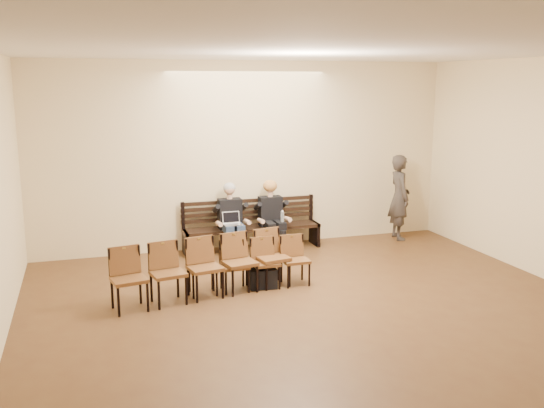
# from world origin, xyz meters

# --- Properties ---
(ground) EXTENTS (10.00, 10.00, 0.00)m
(ground) POSITION_xyz_m (0.00, 0.00, 0.00)
(ground) COLOR brown
(ground) RESTS_ON ground
(room_walls) EXTENTS (8.02, 10.01, 3.51)m
(room_walls) POSITION_xyz_m (0.00, 0.79, 2.54)
(room_walls) COLOR beige
(room_walls) RESTS_ON ground
(bench) EXTENTS (2.60, 0.90, 0.45)m
(bench) POSITION_xyz_m (-0.01, 4.65, 0.23)
(bench) COLOR black
(bench) RESTS_ON ground
(seated_man) EXTENTS (0.52, 0.73, 1.26)m
(seated_man) POSITION_xyz_m (-0.44, 4.53, 0.63)
(seated_man) COLOR black
(seated_man) RESTS_ON ground
(seated_woman) EXTENTS (0.52, 0.72, 1.22)m
(seated_woman) POSITION_xyz_m (0.34, 4.53, 0.61)
(seated_woman) COLOR black
(seated_woman) RESTS_ON ground
(laptop) EXTENTS (0.33, 0.27, 0.23)m
(laptop) POSITION_xyz_m (-0.46, 4.33, 0.57)
(laptop) COLOR silver
(laptop) RESTS_ON bench
(water_bottle) EXTENTS (0.08, 0.08, 0.22)m
(water_bottle) POSITION_xyz_m (0.48, 4.32, 0.56)
(water_bottle) COLOR silver
(water_bottle) RESTS_ON bench
(bag) EXTENTS (0.44, 0.33, 0.31)m
(bag) POSITION_xyz_m (-0.44, 2.52, 0.15)
(bag) COLOR black
(bag) RESTS_ON ground
(passerby) EXTENTS (0.56, 0.77, 1.96)m
(passerby) POSITION_xyz_m (3.02, 4.55, 0.98)
(passerby) COLOR #38312D
(passerby) RESTS_ON ground
(chair_row_front) EXTENTS (1.87, 0.43, 0.77)m
(chair_row_front) POSITION_xyz_m (-0.64, 2.52, 0.38)
(chair_row_front) COLOR brown
(chair_row_front) RESTS_ON ground
(chair_row_back) EXTENTS (2.74, 0.96, 0.88)m
(chair_row_back) POSITION_xyz_m (-1.36, 2.38, 0.44)
(chair_row_back) COLOR brown
(chair_row_back) RESTS_ON ground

